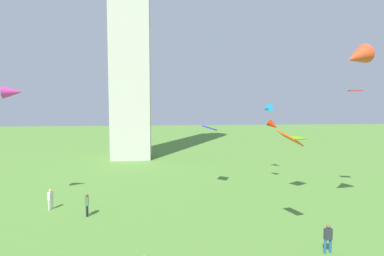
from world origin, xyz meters
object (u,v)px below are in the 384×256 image
kite_flying_0 (273,125)px  kite_flying_6 (357,57)px  kite_flying_2 (267,109)px  kite_flying_5 (290,138)px  kite_flying_3 (210,128)px  kite_flying_4 (296,138)px  person_1 (328,237)px  person_0 (87,203)px  person_3 (50,198)px  kite_flying_1 (355,91)px  kite_flying_7 (13,92)px

kite_flying_0 → kite_flying_6: size_ratio=0.64×
kite_flying_0 → kite_flying_2: bearing=-166.2°
kite_flying_2 → kite_flying_5: size_ratio=0.73×
kite_flying_0 → kite_flying_3: 11.39m
kite_flying_4 → kite_flying_6: size_ratio=0.74×
kite_flying_5 → person_1: bearing=-177.1°
person_0 → kite_flying_3: size_ratio=0.83×
kite_flying_6 → person_3: bearing=-122.3°
kite_flying_1 → kite_flying_7: 30.19m
person_1 → kite_flying_1: kite_flying_1 is taller
kite_flying_5 → kite_flying_6: (6.17, 2.83, 5.57)m
kite_flying_0 → kite_flying_1: 11.49m
kite_flying_1 → kite_flying_7: (-30.19, 0.08, -0.26)m
person_0 → person_1: size_ratio=1.03×
person_0 → kite_flying_2: size_ratio=1.23×
kite_flying_0 → person_1: bearing=-152.2°
kite_flying_5 → kite_flying_7: 22.22m
kite_flying_1 → kite_flying_2: (-7.13, 3.77, -1.70)m
person_3 → kite_flying_7: size_ratio=0.99×
kite_flying_4 → kite_flying_1: bearing=-38.8°
person_0 → kite_flying_3: (10.51, 6.63, 5.16)m
person_0 → kite_flying_2: (16.50, 7.21, 7.08)m
kite_flying_1 → kite_flying_5: (-9.94, -8.52, -3.38)m
kite_flying_3 → kite_flying_4: bearing=96.1°
kite_flying_1 → kite_flying_6: 7.17m
person_3 → kite_flying_6: 25.95m
kite_flying_1 → kite_flying_3: bearing=-1.9°
kite_flying_4 → kite_flying_7: kite_flying_7 is taller
person_1 → kite_flying_4: size_ratio=0.82×
person_0 → kite_flying_7: kite_flying_7 is taller
person_3 → kite_flying_1: 28.36m
person_0 → kite_flying_2: kite_flying_2 is taller
person_3 → kite_flying_1: bearing=-66.5°
person_0 → kite_flying_7: 11.31m
person_0 → kite_flying_6: (19.86, -2.25, 10.96)m
kite_flying_3 → person_1: bearing=42.1°
kite_flying_2 → kite_flying_6: bearing=82.9°
person_1 → person_3: bearing=-39.8°
person_0 → kite_flying_0: size_ratio=0.97×
kite_flying_0 → kite_flying_7: size_ratio=1.06×
person_1 → kite_flying_1: size_ratio=1.29×
person_3 → kite_flying_0: size_ratio=0.93×
kite_flying_7 → kite_flying_4: bearing=-98.9°
person_1 → kite_flying_4: 12.83m
kite_flying_1 → kite_flying_5: bearing=52.4°
person_0 → kite_flying_4: 19.26m
person_3 → kite_flying_3: kite_flying_3 is taller
kite_flying_2 → kite_flying_7: size_ratio=0.84×
person_1 → kite_flying_2: size_ratio=1.19×
kite_flying_0 → kite_flying_5: (-5.91, -18.56, 0.47)m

